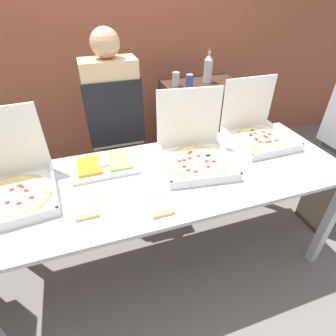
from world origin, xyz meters
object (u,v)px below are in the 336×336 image
veggie_tray (105,165)px  soda_bottle (208,68)px  soda_can_silver (176,79)px  soda_can_colored (189,82)px  paper_plate_front_right (159,206)px  pizza_box_near_right (257,130)px  pizza_box_far_right (9,184)px  person_server_vest (115,126)px  pizza_box_near_left (195,151)px  paper_plate_front_center (87,208)px

veggie_tray → soda_bottle: bearing=36.6°
soda_bottle → soda_can_silver: size_ratio=2.40×
soda_can_silver → soda_can_colored: 0.14m
paper_plate_front_right → soda_bottle: (0.87, 1.27, 0.33)m
veggie_tray → soda_bottle: size_ratio=1.40×
pizza_box_near_right → paper_plate_front_right: size_ratio=1.87×
paper_plate_front_right → veggie_tray: 0.51m
soda_can_colored → pizza_box_far_right: bearing=-150.3°
pizza_box_far_right → person_server_vest: person_server_vest is taller
pizza_box_far_right → paper_plate_front_right: bearing=-31.1°
pizza_box_near_left → person_server_vest: bearing=132.7°
soda_bottle → person_server_vest: 1.03m
pizza_box_far_right → person_server_vest: size_ratio=0.32×
paper_plate_front_center → soda_bottle: bearing=43.4°
pizza_box_near_right → soda_can_silver: 0.88m
paper_plate_front_center → person_server_vest: bearing=71.1°
pizza_box_near_right → person_server_vest: (-1.00, 0.48, -0.03)m
soda_can_colored → person_server_vest: size_ratio=0.08×
pizza_box_near_right → paper_plate_front_center: bearing=-164.0°
person_server_vest → soda_can_silver: bearing=-154.8°
pizza_box_near_right → paper_plate_front_right: pizza_box_near_right is taller
paper_plate_front_right → paper_plate_front_center: (-0.37, 0.10, -0.00)m
pizza_box_far_right → paper_plate_front_right: (0.75, -0.36, -0.07)m
paper_plate_front_center → soda_can_colored: bearing=46.3°
paper_plate_front_right → soda_bottle: 1.58m
soda_can_colored → paper_plate_front_center: bearing=-133.7°
paper_plate_front_right → soda_bottle: soda_bottle is taller
person_server_vest → pizza_box_near_right: bearing=154.4°
paper_plate_front_right → soda_can_colored: bearing=61.2°
soda_can_colored → paper_plate_front_right: bearing=-118.8°
pizza_box_far_right → veggie_tray: bearing=5.3°
pizza_box_far_right → paper_plate_front_right: size_ratio=2.13×
pizza_box_near_left → pizza_box_far_right: 1.11m
paper_plate_front_center → soda_can_silver: size_ratio=1.96×
pizza_box_far_right → paper_plate_front_center: 0.47m
soda_bottle → soda_can_colored: (-0.24, -0.12, -0.07)m
person_server_vest → paper_plate_front_right: bearing=94.4°
soda_can_silver → soda_can_colored: (0.09, -0.11, 0.00)m
pizza_box_near_left → veggie_tray: bearing=177.6°
paper_plate_front_right → paper_plate_front_center: size_ratio=0.99×
soda_can_colored → veggie_tray: bearing=-141.3°
pizza_box_near_left → soda_bottle: soda_bottle is taller
pizza_box_near_right → soda_can_silver: (-0.38, 0.77, 0.20)m
person_server_vest → pizza_box_near_left: bearing=125.3°
soda_can_silver → pizza_box_near_left: bearing=-102.0°
person_server_vest → veggie_tray: bearing=73.0°
paper_plate_front_right → soda_bottle: size_ratio=0.81×
pizza_box_near_right → soda_can_silver: pizza_box_near_right is taller
soda_bottle → soda_can_colored: bearing=-152.3°
pizza_box_far_right → person_server_vest: (0.68, 0.60, -0.03)m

